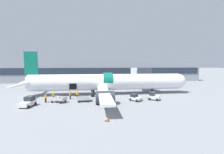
{
  "coord_description": "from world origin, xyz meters",
  "views": [
    {
      "loc": [
        -2.89,
        -34.59,
        7.64
      ],
      "look_at": [
        1.33,
        1.35,
        4.51
      ],
      "focal_mm": 24.0,
      "sensor_mm": 36.0,
      "label": 1
    }
  ],
  "objects": [
    {
      "name": "ground_crew_loader_b",
      "position": [
        -6.7,
        -1.33,
        0.97
      ],
      "size": [
        0.58,
        0.58,
        1.84
      ],
      "color": "#2D2D33",
      "rests_on": "ground_plane"
    },
    {
      "name": "jet_bridge_stub",
      "position": [
        10.82,
        9.25,
        4.88
      ],
      "size": [
        3.71,
        10.65,
        6.63
      ],
      "color": "#4C4C51",
      "rests_on": "ground_plane"
    },
    {
      "name": "safety_cone_nose",
      "position": [
        20.88,
        1.95,
        0.26
      ],
      "size": [
        0.63,
        0.63,
        0.55
      ],
      "color": "black",
      "rests_on": "ground_plane"
    },
    {
      "name": "baggage_tug_lead",
      "position": [
        9.64,
        -4.24,
        0.71
      ],
      "size": [
        2.88,
        2.74,
        1.69
      ],
      "color": "silver",
      "rests_on": "ground_plane"
    },
    {
      "name": "terminal_strip",
      "position": [
        0.0,
        35.09,
        4.26
      ],
      "size": [
        88.82,
        13.99,
        8.52
      ],
      "color": "gray",
      "rests_on": "ground_plane"
    },
    {
      "name": "ground_crew_driver",
      "position": [
        -12.61,
        -3.98,
        0.96
      ],
      "size": [
        0.58,
        0.58,
        1.82
      ],
      "color": "black",
      "rests_on": "ground_plane"
    },
    {
      "name": "baggage_cart_queued",
      "position": [
        -5.09,
        -4.09,
        0.49
      ],
      "size": [
        3.5,
        2.05,
        1.01
      ],
      "color": "#B7BABF",
      "rests_on": "ground_plane"
    },
    {
      "name": "baggage_tug_rear",
      "position": [
        -14.85,
        -6.47,
        0.76
      ],
      "size": [
        2.38,
        3.48,
        1.76
      ],
      "color": "white",
      "rests_on": "ground_plane"
    },
    {
      "name": "safety_cone_wingtip",
      "position": [
        0.37,
        -6.49,
        0.32
      ],
      "size": [
        0.56,
        0.56,
        0.69
      ],
      "color": "black",
      "rests_on": "ground_plane"
    },
    {
      "name": "baggage_tug_mid",
      "position": [
        5.55,
        -4.6,
        0.61
      ],
      "size": [
        2.78,
        2.85,
        1.42
      ],
      "color": "silver",
      "rests_on": "ground_plane"
    },
    {
      "name": "airplane",
      "position": [
        -0.06,
        2.9,
        3.02
      ],
      "size": [
        42.1,
        35.86,
        10.59
      ],
      "color": "white",
      "rests_on": "ground_plane"
    },
    {
      "name": "ground_crew_loader_a",
      "position": [
        -11.63,
        -2.13,
        0.87
      ],
      "size": [
        0.54,
        0.52,
        1.66
      ],
      "color": "#2D2D33",
      "rests_on": "ground_plane"
    },
    {
      "name": "baggage_cart_loading",
      "position": [
        -9.98,
        -4.18,
        0.56
      ],
      "size": [
        3.76,
        2.71,
        1.12
      ],
      "color": "#B7BABF",
      "rests_on": "ground_plane"
    },
    {
      "name": "safety_cone_engine_left",
      "position": [
        -1.26,
        -15.14,
        0.29
      ],
      "size": [
        0.56,
        0.56,
        0.63
      ],
      "color": "black",
      "rests_on": "ground_plane"
    },
    {
      "name": "ground_plane",
      "position": [
        0.0,
        0.0,
        0.0
      ],
      "size": [
        500.0,
        500.0,
        0.0
      ],
      "primitive_type": "plane",
      "color": "gray"
    },
    {
      "name": "ground_crew_supervisor",
      "position": [
        -8.21,
        -1.57,
        0.89
      ],
      "size": [
        0.41,
        0.58,
        1.68
      ],
      "color": "#1E2338",
      "rests_on": "ground_plane"
    }
  ]
}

